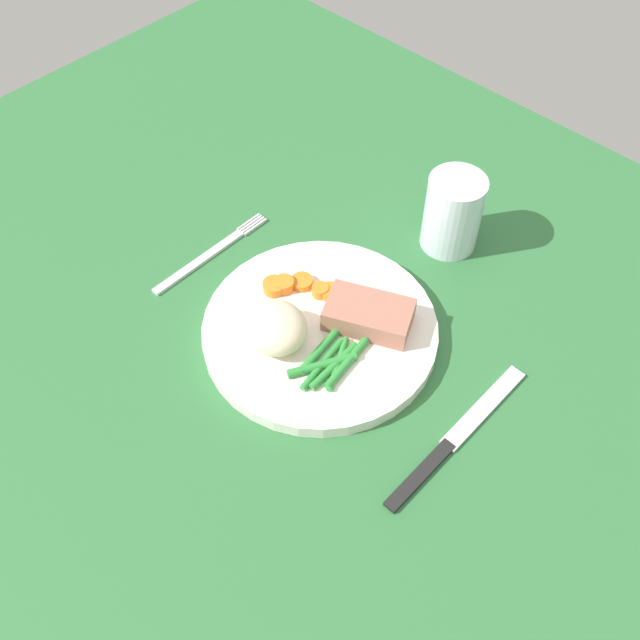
{
  "coord_description": "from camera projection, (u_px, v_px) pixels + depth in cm",
  "views": [
    {
      "loc": [
        34.33,
        -37.7,
        63.98
      ],
      "look_at": [
        2.14,
        -3.8,
        4.6
      ],
      "focal_mm": 41.06,
      "sensor_mm": 36.0,
      "label": 1
    }
  ],
  "objects": [
    {
      "name": "water_glass",
      "position": [
        452.0,
        217.0,
        0.83
      ],
      "size": [
        6.55,
        6.55,
        9.27
      ],
      "color": "silver",
      "rests_on": "dining_table"
    },
    {
      "name": "knife",
      "position": [
        454.0,
        439.0,
        0.7
      ],
      "size": [
        1.7,
        20.5,
        0.64
      ],
      "rotation": [
        0.0,
        0.0,
        -0.03
      ],
      "color": "black",
      "rests_on": "dining_table"
    },
    {
      "name": "mashed_potatoes",
      "position": [
        274.0,
        327.0,
        0.74
      ],
      "size": [
        7.0,
        6.51,
        4.09
      ],
      "primitive_type": "ellipsoid",
      "color": "beige",
      "rests_on": "dinner_plate"
    },
    {
      "name": "carrot_slices",
      "position": [
        298.0,
        287.0,
        0.79
      ],
      "size": [
        6.96,
        5.55,
        1.24
      ],
      "color": "orange",
      "rests_on": "dinner_plate"
    },
    {
      "name": "fork",
      "position": [
        211.0,
        254.0,
        0.85
      ],
      "size": [
        1.44,
        16.6,
        0.4
      ],
      "rotation": [
        0.0,
        0.0,
        -0.05
      ],
      "color": "silver",
      "rests_on": "dining_table"
    },
    {
      "name": "green_beans",
      "position": [
        331.0,
        361.0,
        0.73
      ],
      "size": [
        5.28,
        9.0,
        0.9
      ],
      "color": "#2D8C38",
      "rests_on": "dinner_plate"
    },
    {
      "name": "meat_portion",
      "position": [
        369.0,
        314.0,
        0.76
      ],
      "size": [
        10.23,
        8.47,
        2.61
      ],
      "primitive_type": "cube",
      "rotation": [
        0.0,
        0.0,
        0.44
      ],
      "color": "#A86B56",
      "rests_on": "dinner_plate"
    },
    {
      "name": "dinner_plate",
      "position": [
        320.0,
        331.0,
        0.77
      ],
      "size": [
        24.76,
        24.76,
        1.6
      ],
      "primitive_type": "cylinder",
      "color": "white",
      "rests_on": "dining_table"
    },
    {
      "name": "dining_table",
      "position": [
        330.0,
        310.0,
        0.81
      ],
      "size": [
        120.0,
        90.0,
        2.0
      ],
      "color": "#2D6B38",
      "rests_on": "ground"
    }
  ]
}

